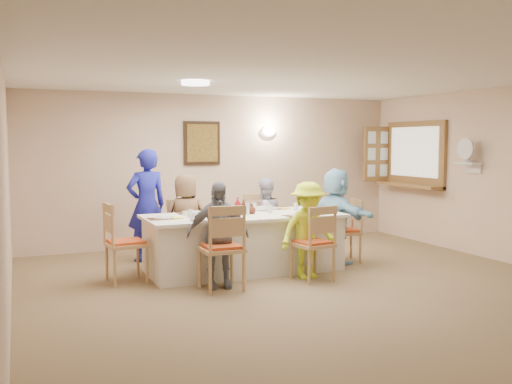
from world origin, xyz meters
name	(u,v)px	position (x,y,z in m)	size (l,w,h in m)	color
ground	(320,293)	(0.00, 0.00, 0.00)	(7.00, 7.00, 0.00)	#7C6447
room_walls	(321,160)	(0.00, 0.00, 1.51)	(7.00, 7.00, 7.00)	beige
wall_picture	(202,143)	(-0.30, 3.46, 1.70)	(0.62, 0.05, 0.72)	black
wall_sconce	(269,131)	(0.90, 3.44, 1.90)	(0.26, 0.09, 0.18)	white
ceiling_light	(195,83)	(-1.00, 1.50, 2.47)	(0.36, 0.36, 0.05)	white
serving_hatch	(415,155)	(3.21, 2.40, 1.50)	(0.06, 1.50, 1.15)	olive
hatch_sill	(409,185)	(3.09, 2.40, 0.97)	(0.30, 1.50, 0.05)	olive
shutter_door	(377,154)	(2.95, 3.16, 1.50)	(0.55, 0.04, 1.00)	olive
fan_shelf	(469,163)	(3.13, 1.05, 1.40)	(0.22, 0.36, 0.03)	white
desk_fan	(467,153)	(3.10, 1.05, 1.55)	(0.30, 0.30, 0.28)	#A5A5A8
dining_table	(244,243)	(-0.39, 1.37, 0.38)	(2.61, 1.11, 0.76)	silver
chair_back_left	(184,232)	(-0.99, 2.17, 0.45)	(0.43, 0.43, 0.90)	tan
chair_back_right	(261,225)	(0.21, 2.17, 0.47)	(0.45, 0.45, 0.94)	tan
chair_front_left	(221,247)	(-0.99, 0.57, 0.51)	(0.49, 0.49, 1.01)	tan
chair_front_right	(312,242)	(0.21, 0.57, 0.48)	(0.46, 0.46, 0.95)	tan
chair_left_end	(126,242)	(-1.94, 1.37, 0.50)	(0.47, 0.47, 0.99)	tan
chair_right_end	(344,230)	(1.16, 1.37, 0.45)	(0.43, 0.43, 0.90)	tan
diner_back_left	(186,219)	(-0.99, 2.05, 0.64)	(0.64, 0.43, 1.28)	brown
diner_back_right	(265,218)	(0.21, 2.05, 0.59)	(0.63, 0.52, 1.19)	#ACAABF
diner_front_left	(218,235)	(-0.99, 0.69, 0.63)	(0.78, 0.43, 1.26)	gray
diner_front_right	(308,230)	(0.21, 0.69, 0.61)	(0.83, 0.54, 1.22)	#D6F529
diner_right_end	(336,215)	(1.03, 1.37, 0.68)	(0.51, 1.28, 1.35)	#94CFF1
caregiver	(147,205)	(-1.44, 2.52, 0.81)	(0.64, 0.47, 1.62)	#1D22A5
placemat_fl	(211,221)	(-0.99, 0.95, 0.76)	(0.33, 0.24, 0.01)	#472B19
plate_fl	(211,220)	(-0.99, 0.95, 0.77)	(0.25, 0.25, 0.02)	white
napkin_fl	(226,220)	(-0.81, 0.90, 0.77)	(0.15, 0.15, 0.01)	yellow
placemat_fr	(299,216)	(0.21, 0.95, 0.76)	(0.36, 0.27, 0.01)	#472B19
plate_fr	(299,215)	(0.21, 0.95, 0.77)	(0.24, 0.24, 0.02)	white
napkin_fr	(313,215)	(0.39, 0.90, 0.77)	(0.14, 0.14, 0.01)	yellow
placemat_bl	(191,213)	(-0.99, 1.79, 0.76)	(0.38, 0.28, 0.01)	#472B19
plate_bl	(191,212)	(-0.99, 1.79, 0.77)	(0.26, 0.26, 0.02)	white
napkin_bl	(205,212)	(-0.81, 1.74, 0.77)	(0.13, 0.13, 0.01)	yellow
placemat_br	(272,209)	(0.21, 1.79, 0.76)	(0.35, 0.26, 0.01)	#472B19
plate_br	(272,208)	(0.21, 1.79, 0.77)	(0.23, 0.23, 0.01)	white
napkin_br	(285,208)	(0.39, 1.74, 0.77)	(0.13, 0.13, 0.01)	yellow
placemat_le	(162,219)	(-1.49, 1.37, 0.76)	(0.35, 0.26, 0.01)	#472B19
plate_le	(162,218)	(-1.49, 1.37, 0.77)	(0.24, 0.24, 0.01)	white
napkin_le	(177,218)	(-1.31, 1.32, 0.77)	(0.13, 0.13, 0.01)	yellow
placemat_re	(318,210)	(0.73, 1.37, 0.76)	(0.37, 0.28, 0.01)	#472B19
plate_re	(318,210)	(0.73, 1.37, 0.77)	(0.23, 0.23, 0.01)	white
napkin_re	(331,210)	(0.91, 1.32, 0.77)	(0.15, 0.15, 0.01)	yellow
teacup_a	(194,217)	(-1.18, 1.04, 0.81)	(0.15, 0.15, 0.09)	white
teacup_b	(254,206)	(-0.01, 1.92, 0.80)	(0.10, 0.10, 0.08)	white
bowl_a	(232,216)	(-0.65, 1.11, 0.79)	(0.24, 0.24, 0.05)	white
bowl_b	(262,209)	(-0.01, 1.64, 0.79)	(0.25, 0.25, 0.06)	white
condiment_ketchup	(238,206)	(-0.48, 1.36, 0.88)	(0.09, 0.10, 0.24)	#A90E1D
condiment_brown	(243,207)	(-0.37, 1.43, 0.86)	(0.11, 0.11, 0.19)	#461D12
condiment_malt	(252,209)	(-0.27, 1.38, 0.83)	(0.12, 0.12, 0.14)	#461D12
drinking_glass	(232,210)	(-0.54, 1.42, 0.82)	(0.06, 0.06, 0.09)	silver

